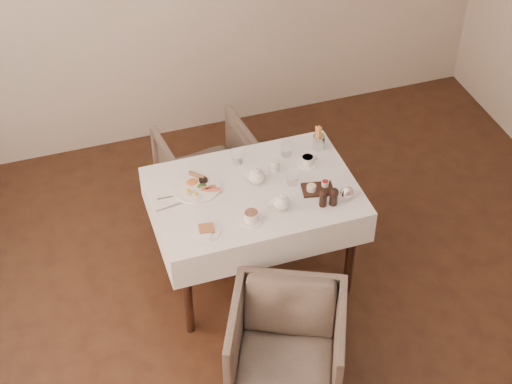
{
  "coord_description": "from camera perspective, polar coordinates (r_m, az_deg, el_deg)",
  "views": [
    {
      "loc": [
        -1.38,
        -2.72,
        3.99
      ],
      "look_at": [
        -0.27,
        0.67,
        0.82
      ],
      "focal_mm": 55.0,
      "sensor_mm": 36.0,
      "label": 1
    }
  ],
  "objects": [
    {
      "name": "armchair_far",
      "position": [
        5.76,
        -3.5,
        1.7
      ],
      "size": [
        0.72,
        0.73,
        0.6
      ],
      "primitive_type": "imported",
      "rotation": [
        0.0,
        0.0,
        3.27
      ],
      "color": "brown",
      "rests_on": "ground"
    },
    {
      "name": "glass_mid",
      "position": [
        4.9,
        2.67,
        1.07
      ],
      "size": [
        0.08,
        0.08,
        0.1
      ],
      "primitive_type": "cylinder",
      "rotation": [
        0.0,
        0.0,
        0.18
      ],
      "color": "silver",
      "rests_on": "table"
    },
    {
      "name": "silver_pot",
      "position": [
        4.82,
        6.62,
        0.02
      ],
      "size": [
        0.11,
        0.1,
        0.11
      ],
      "primitive_type": null,
      "rotation": [
        0.0,
        0.0,
        -0.13
      ],
      "color": "white",
      "rests_on": "table"
    },
    {
      "name": "condiment_board",
      "position": [
        4.88,
        4.48,
        0.27
      ],
      "size": [
        0.21,
        0.16,
        0.05
      ],
      "rotation": [
        0.0,
        0.0,
        -0.19
      ],
      "color": "black",
      "rests_on": "table"
    },
    {
      "name": "teapot_centre",
      "position": [
        4.89,
        0.03,
        1.23
      ],
      "size": [
        0.17,
        0.14,
        0.12
      ],
      "primitive_type": null,
      "rotation": [
        0.0,
        0.0,
        -0.2
      ],
      "color": "white",
      "rests_on": "table"
    },
    {
      "name": "table",
      "position": [
        4.96,
        -0.15,
        -0.87
      ],
      "size": [
        1.28,
        0.88,
        0.75
      ],
      "color": "black",
      "rests_on": "ground"
    },
    {
      "name": "glass_right",
      "position": [
        5.12,
        2.24,
        3.13
      ],
      "size": [
        0.08,
        0.08,
        0.1
      ],
      "primitive_type": "cylinder",
      "rotation": [
        0.0,
        0.0,
        -0.08
      ],
      "color": "silver",
      "rests_on": "table"
    },
    {
      "name": "cutlery_knife",
      "position": [
        4.79,
        -6.26,
        -1.09
      ],
      "size": [
        0.19,
        0.04,
        0.0
      ],
      "primitive_type": "cube",
      "rotation": [
        0.0,
        0.0,
        1.72
      ],
      "color": "silver",
      "rests_on": "table"
    },
    {
      "name": "creamer",
      "position": [
        5.0,
        1.37,
        1.95
      ],
      "size": [
        0.07,
        0.07,
        0.07
      ],
      "primitive_type": "cylinder",
      "rotation": [
        0.0,
        0.0,
        -0.2
      ],
      "color": "white",
      "rests_on": "table"
    },
    {
      "name": "cutlery_fork",
      "position": [
        4.86,
        -6.14,
        -0.33
      ],
      "size": [
        0.18,
        0.02,
        0.0
      ],
      "primitive_type": "cube",
      "rotation": [
        0.0,
        0.0,
        1.55
      ],
      "color": "silver",
      "rests_on": "table"
    },
    {
      "name": "armchair_near",
      "position": [
        4.63,
        2.24,
        -11.06
      ],
      "size": [
        0.87,
        0.88,
        0.61
      ],
      "primitive_type": "imported",
      "rotation": [
        0.0,
        0.0,
        -0.43
      ],
      "color": "brown",
      "rests_on": "ground"
    },
    {
      "name": "teacup_far",
      "position": [
        5.06,
        3.77,
        2.28
      ],
      "size": [
        0.13,
        0.13,
        0.06
      ],
      "rotation": [
        0.0,
        0.0,
        -0.04
      ],
      "color": "white",
      "rests_on": "table"
    },
    {
      "name": "pepper_mill_left",
      "position": [
        4.75,
        4.91,
        -0.46
      ],
      "size": [
        0.07,
        0.07,
        0.11
      ],
      "primitive_type": null,
      "rotation": [
        0.0,
        0.0,
        0.36
      ],
      "color": "black",
      "rests_on": "table"
    },
    {
      "name": "teacup_near",
      "position": [
        4.65,
        -0.34,
        -1.83
      ],
      "size": [
        0.14,
        0.14,
        0.07
      ],
      "rotation": [
        0.0,
        0.0,
        -0.29
      ],
      "color": "white",
      "rests_on": "table"
    },
    {
      "name": "fries_cup",
      "position": [
        5.17,
        4.59,
        3.9
      ],
      "size": [
        0.08,
        0.08,
        0.17
      ],
      "rotation": [
        0.0,
        0.0,
        -0.43
      ],
      "color": "silver",
      "rests_on": "table"
    },
    {
      "name": "teapot_front",
      "position": [
        4.71,
        1.88,
        -0.69
      ],
      "size": [
        0.16,
        0.13,
        0.12
      ],
      "primitive_type": null,
      "rotation": [
        0.0,
        0.0,
        -0.11
      ],
      "color": "white",
      "rests_on": "table"
    },
    {
      "name": "pepper_mill_right",
      "position": [
        4.77,
        5.68,
        -0.32
      ],
      "size": [
        0.06,
        0.06,
        0.12
      ],
      "primitive_type": null,
      "rotation": [
        0.0,
        0.0,
        0.06
      ],
      "color": "black",
      "rests_on": "table"
    },
    {
      "name": "breakfast_plate",
      "position": [
        4.9,
        -4.39,
        0.41
      ],
      "size": [
        0.3,
        0.3,
        0.04
      ],
      "rotation": [
        0.0,
        0.0,
        0.33
      ],
      "color": "white",
      "rests_on": "table"
    },
    {
      "name": "glass_left",
      "position": [
        5.06,
        -1.37,
        2.62
      ],
      "size": [
        0.08,
        0.08,
        0.1
      ],
      "primitive_type": "cylinder",
      "rotation": [
        0.0,
        0.0,
        0.2
      ],
      "color": "silver",
      "rests_on": "table"
    },
    {
      "name": "side_plate",
      "position": [
        4.61,
        -3.78,
        -2.9
      ],
      "size": [
        0.19,
        0.18,
        0.02
      ],
      "rotation": [
        0.0,
        0.0,
        -0.34
      ],
      "color": "white",
      "rests_on": "table"
    }
  ]
}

